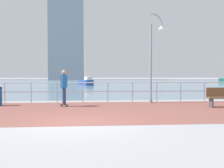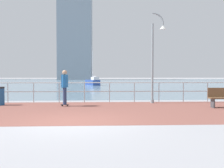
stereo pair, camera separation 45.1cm
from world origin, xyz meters
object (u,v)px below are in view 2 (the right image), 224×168
object	(u,v)px
skateboarder	(65,84)
sailboat_red	(93,82)
trash_bin	(0,96)
lamppost	(156,53)

from	to	relation	value
skateboarder	sailboat_red	bearing A→B (deg)	88.72
trash_bin	lamppost	bearing A→B (deg)	4.45
lamppost	skateboarder	xyz separation A→B (m)	(-4.71, -1.19, -1.64)
skateboarder	trash_bin	size ratio (longest dim) A/B	1.89
trash_bin	sailboat_red	xyz separation A→B (m)	(3.91, 26.20, 0.04)
trash_bin	sailboat_red	distance (m)	26.49
trash_bin	sailboat_red	bearing A→B (deg)	81.50
sailboat_red	trash_bin	bearing A→B (deg)	-98.50
skateboarder	sailboat_red	size ratio (longest dim) A/B	0.33
trash_bin	sailboat_red	size ratio (longest dim) A/B	0.17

